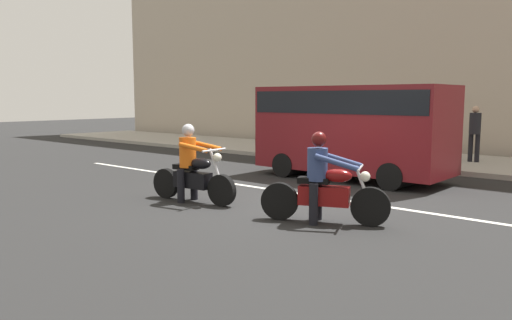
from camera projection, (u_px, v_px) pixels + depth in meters
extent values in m
plane|color=black|center=(294.00, 203.00, 10.14)|extent=(80.00, 80.00, 0.00)
cube|color=#A8A399|center=(444.00, 162.00, 16.14)|extent=(40.00, 4.40, 0.14)
cube|color=silver|center=(334.00, 199.00, 10.57)|extent=(18.00, 0.14, 0.01)
cylinder|color=black|center=(222.00, 190.00, 9.85)|extent=(0.63, 0.19, 0.62)
cylinder|color=black|center=(166.00, 183.00, 10.67)|extent=(0.63, 0.19, 0.62)
cylinder|color=silver|center=(217.00, 170.00, 9.87)|extent=(0.38, 0.10, 0.83)
cube|color=black|center=(193.00, 180.00, 10.24)|extent=(0.84, 0.37, 0.32)
ellipsoid|color=black|center=(201.00, 163.00, 10.08)|extent=(0.51, 0.30, 0.22)
cube|color=black|center=(186.00, 167.00, 10.31)|extent=(0.54, 0.30, 0.10)
cylinder|color=silver|center=(214.00, 150.00, 9.85)|extent=(0.12, 0.70, 0.04)
sphere|color=silver|center=(217.00, 157.00, 9.83)|extent=(0.17, 0.17, 0.17)
cylinder|color=silver|center=(187.00, 183.00, 10.55)|extent=(0.70, 0.15, 0.07)
cylinder|color=black|center=(181.00, 186.00, 10.17)|extent=(0.17, 0.17, 0.68)
cylinder|color=black|center=(194.00, 183.00, 10.50)|extent=(0.17, 0.17, 0.68)
cylinder|color=orange|center=(188.00, 152.00, 10.24)|extent=(0.38, 0.38, 0.60)
cylinder|color=orange|center=(193.00, 148.00, 9.85)|extent=(0.70, 0.17, 0.18)
cylinder|color=orange|center=(208.00, 146.00, 10.22)|extent=(0.70, 0.17, 0.18)
sphere|color=tan|center=(188.00, 132.00, 10.18)|extent=(0.20, 0.20, 0.20)
sphere|color=#B7B7BC|center=(188.00, 130.00, 10.17)|extent=(0.25, 0.25, 0.25)
cylinder|color=black|center=(371.00, 207.00, 8.30)|extent=(0.64, 0.37, 0.65)
cylinder|color=black|center=(280.00, 201.00, 8.75)|extent=(0.64, 0.37, 0.65)
cylinder|color=silver|center=(364.00, 187.00, 8.30)|extent=(0.32, 0.18, 0.70)
cube|color=maroon|center=(324.00, 196.00, 8.51)|extent=(0.89, 0.59, 0.32)
ellipsoid|color=maroon|center=(338.00, 176.00, 8.40)|extent=(0.54, 0.41, 0.22)
cube|color=black|center=(314.00, 180.00, 8.53)|extent=(0.57, 0.43, 0.10)
cylinder|color=silver|center=(360.00, 168.00, 8.28)|extent=(0.32, 0.66, 0.04)
sphere|color=silver|center=(365.00, 176.00, 8.27)|extent=(0.17, 0.17, 0.17)
cylinder|color=silver|center=(308.00, 200.00, 8.76)|extent=(0.67, 0.34, 0.07)
cylinder|color=black|center=(313.00, 204.00, 8.37)|extent=(0.20, 0.20, 0.69)
cylinder|color=black|center=(318.00, 200.00, 8.75)|extent=(0.20, 0.20, 0.69)
cylinder|color=navy|center=(317.00, 164.00, 8.48)|extent=(0.45, 0.45, 0.55)
cylinder|color=navy|center=(337.00, 163.00, 8.16)|extent=(0.71, 0.37, 0.28)
cylinder|color=navy|center=(341.00, 160.00, 8.58)|extent=(0.71, 0.37, 0.28)
sphere|color=tan|center=(319.00, 141.00, 8.43)|extent=(0.20, 0.20, 0.20)
sphere|color=#510F0F|center=(319.00, 139.00, 8.42)|extent=(0.25, 0.25, 0.25)
cube|color=maroon|center=(352.00, 128.00, 13.04)|extent=(4.94, 1.90, 2.15)
cube|color=black|center=(353.00, 102.00, 12.96)|extent=(4.79, 1.93, 0.56)
cylinder|color=black|center=(407.00, 172.00, 12.17)|extent=(0.64, 1.96, 0.64)
cylinder|color=black|center=(303.00, 162.00, 14.15)|extent=(0.64, 1.96, 0.64)
cylinder|color=gray|center=(409.00, 121.00, 17.11)|extent=(0.08, 0.08, 2.39)
cube|color=red|center=(409.00, 92.00, 16.97)|extent=(0.44, 0.03, 0.44)
cylinder|color=black|center=(470.00, 148.00, 15.63)|extent=(0.14, 0.14, 0.85)
cylinder|color=black|center=(477.00, 148.00, 15.50)|extent=(0.14, 0.14, 0.85)
cylinder|color=black|center=(475.00, 124.00, 15.48)|extent=(0.34, 0.34, 0.65)
sphere|color=tan|center=(476.00, 109.00, 15.43)|extent=(0.21, 0.21, 0.21)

